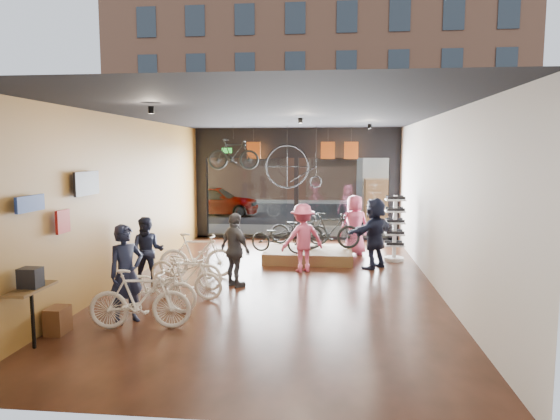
# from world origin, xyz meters

# --- Properties ---
(ground_plane) EXTENTS (7.00, 12.00, 0.04)m
(ground_plane) POSITION_xyz_m (0.00, 0.00, -0.02)
(ground_plane) COLOR black
(ground_plane) RESTS_ON ground
(ceiling) EXTENTS (7.00, 12.00, 0.04)m
(ceiling) POSITION_xyz_m (0.00, 0.00, 3.82)
(ceiling) COLOR black
(ceiling) RESTS_ON ground
(wall_left) EXTENTS (0.04, 12.00, 3.80)m
(wall_left) POSITION_xyz_m (-3.52, 0.00, 1.90)
(wall_left) COLOR brown
(wall_left) RESTS_ON ground
(wall_right) EXTENTS (0.04, 12.00, 3.80)m
(wall_right) POSITION_xyz_m (3.52, 0.00, 1.90)
(wall_right) COLOR beige
(wall_right) RESTS_ON ground
(wall_back) EXTENTS (7.00, 0.04, 3.80)m
(wall_back) POSITION_xyz_m (0.00, -6.02, 1.90)
(wall_back) COLOR beige
(wall_back) RESTS_ON ground
(storefront) EXTENTS (7.00, 0.26, 3.80)m
(storefront) POSITION_xyz_m (0.00, 6.00, 1.90)
(storefront) COLOR black
(storefront) RESTS_ON ground
(exit_sign) EXTENTS (0.35, 0.06, 0.18)m
(exit_sign) POSITION_xyz_m (-2.40, 5.88, 3.05)
(exit_sign) COLOR #198C26
(exit_sign) RESTS_ON storefront
(street_road) EXTENTS (30.00, 18.00, 0.02)m
(street_road) POSITION_xyz_m (0.00, 15.00, -0.01)
(street_road) COLOR black
(street_road) RESTS_ON ground
(sidewalk_near) EXTENTS (30.00, 2.40, 0.12)m
(sidewalk_near) POSITION_xyz_m (0.00, 7.20, 0.06)
(sidewalk_near) COLOR slate
(sidewalk_near) RESTS_ON ground
(sidewalk_far) EXTENTS (30.00, 2.00, 0.12)m
(sidewalk_far) POSITION_xyz_m (0.00, 19.00, 0.06)
(sidewalk_far) COLOR slate
(sidewalk_far) RESTS_ON ground
(opposite_building) EXTENTS (26.00, 5.00, 14.00)m
(opposite_building) POSITION_xyz_m (0.00, 21.50, 7.00)
(opposite_building) COLOR brown
(opposite_building) RESTS_ON ground
(street_car) EXTENTS (4.21, 1.69, 1.44)m
(street_car) POSITION_xyz_m (-4.33, 12.00, 0.72)
(street_car) COLOR gray
(street_car) RESTS_ON street_road
(box_truck) EXTENTS (2.36, 7.08, 2.79)m
(box_truck) POSITION_xyz_m (3.66, 11.00, 1.40)
(box_truck) COLOR silver
(box_truck) RESTS_ON street_road
(floor_bike_1) EXTENTS (1.77, 0.71, 1.03)m
(floor_bike_1) POSITION_xyz_m (-2.00, -3.26, 0.52)
(floor_bike_1) COLOR silver
(floor_bike_1) RESTS_ON ground_plane
(floor_bike_2) EXTENTS (1.80, 0.83, 0.91)m
(floor_bike_2) POSITION_xyz_m (-2.11, -2.27, 0.46)
(floor_bike_2) COLOR silver
(floor_bike_2) RESTS_ON ground_plane
(floor_bike_3) EXTENTS (1.54, 0.56, 0.91)m
(floor_bike_3) POSITION_xyz_m (-1.71, -1.49, 0.45)
(floor_bike_3) COLOR silver
(floor_bike_3) RESTS_ON ground_plane
(floor_bike_4) EXTENTS (1.82, 0.95, 0.91)m
(floor_bike_4) POSITION_xyz_m (-1.96, -0.69, 0.46)
(floor_bike_4) COLOR silver
(floor_bike_4) RESTS_ON ground_plane
(floor_bike_5) EXTENTS (1.84, 0.76, 1.08)m
(floor_bike_5) POSITION_xyz_m (-1.99, 0.29, 0.54)
(floor_bike_5) COLOR silver
(floor_bike_5) RESTS_ON ground_plane
(display_platform) EXTENTS (2.40, 1.80, 0.30)m
(display_platform) POSITION_xyz_m (0.58, 2.55, 0.15)
(display_platform) COLOR #4F3B1D
(display_platform) RESTS_ON ground_plane
(display_bike_left) EXTENTS (1.63, 0.88, 0.81)m
(display_bike_left) POSITION_xyz_m (-0.20, 2.00, 0.71)
(display_bike_left) COLOR black
(display_bike_left) RESTS_ON display_platform
(display_bike_mid) EXTENTS (1.76, 0.78, 1.02)m
(display_bike_mid) POSITION_xyz_m (1.19, 2.64, 0.81)
(display_bike_mid) COLOR black
(display_bike_mid) RESTS_ON display_platform
(display_bike_right) EXTENTS (1.78, 0.78, 0.90)m
(display_bike_right) POSITION_xyz_m (0.27, 3.25, 0.75)
(display_bike_right) COLOR black
(display_bike_right) RESTS_ON display_platform
(customer_0) EXTENTS (0.73, 0.75, 1.74)m
(customer_0) POSITION_xyz_m (-2.36, -2.95, 0.87)
(customer_0) COLOR #161C33
(customer_0) RESTS_ON ground_plane
(customer_1) EXTENTS (0.84, 0.70, 1.55)m
(customer_1) POSITION_xyz_m (-2.90, -0.49, 0.77)
(customer_1) COLOR #161C33
(customer_1) RESTS_ON ground_plane
(customer_2) EXTENTS (0.99, 0.96, 1.66)m
(customer_2) POSITION_xyz_m (-0.91, -0.44, 0.83)
(customer_2) COLOR #3F3F44
(customer_2) RESTS_ON ground_plane
(customer_3) EXTENTS (1.27, 1.07, 1.71)m
(customer_3) POSITION_xyz_m (0.50, 1.15, 0.86)
(customer_3) COLOR #CC4C72
(customer_3) RESTS_ON ground_plane
(customer_4) EXTENTS (1.00, 0.83, 1.76)m
(customer_4) POSITION_xyz_m (1.88, 3.39, 0.88)
(customer_4) COLOR #CC4C72
(customer_4) RESTS_ON ground_plane
(customer_5) EXTENTS (1.50, 1.65, 1.83)m
(customer_5) POSITION_xyz_m (2.32, 1.73, 0.91)
(customer_5) COLOR #161C33
(customer_5) RESTS_ON ground_plane
(sunglasses_rack) EXTENTS (0.60, 0.52, 1.82)m
(sunglasses_rack) POSITION_xyz_m (2.95, 2.67, 0.91)
(sunglasses_rack) COLOR white
(sunglasses_rack) RESTS_ON ground_plane
(wall_merch) EXTENTS (0.40, 2.40, 2.60)m
(wall_merch) POSITION_xyz_m (-3.38, -3.50, 1.30)
(wall_merch) COLOR navy
(wall_merch) RESTS_ON wall_left
(penny_farthing) EXTENTS (1.69, 0.06, 1.35)m
(penny_farthing) POSITION_xyz_m (0.11, 4.26, 2.50)
(penny_farthing) COLOR black
(penny_farthing) RESTS_ON ceiling
(hung_bike) EXTENTS (1.63, 0.67, 0.95)m
(hung_bike) POSITION_xyz_m (-1.84, 4.20, 2.93)
(hung_bike) COLOR black
(hung_bike) RESTS_ON ceiling
(jersey_left) EXTENTS (0.45, 0.03, 0.55)m
(jersey_left) POSITION_xyz_m (-1.36, 5.20, 3.05)
(jersey_left) COLOR #CC5919
(jersey_left) RESTS_ON ceiling
(jersey_mid) EXTENTS (0.45, 0.03, 0.55)m
(jersey_mid) POSITION_xyz_m (1.07, 5.20, 3.05)
(jersey_mid) COLOR #CC5919
(jersey_mid) RESTS_ON ceiling
(jersey_right) EXTENTS (0.45, 0.03, 0.55)m
(jersey_right) POSITION_xyz_m (1.82, 5.20, 3.05)
(jersey_right) COLOR #CC5919
(jersey_right) RESTS_ON ceiling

